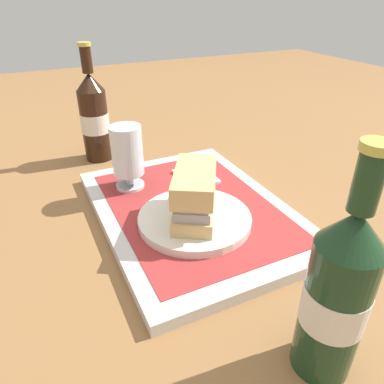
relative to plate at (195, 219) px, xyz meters
name	(u,v)px	position (x,y,z in m)	size (l,w,h in m)	color
ground_plane	(192,215)	(0.05, -0.02, -0.03)	(3.00, 3.00, 0.00)	olive
tray	(192,211)	(0.05, -0.02, -0.02)	(0.44, 0.32, 0.02)	silver
placemat	(192,206)	(0.05, -0.02, -0.01)	(0.38, 0.27, 0.00)	#9E2D2D
plate	(195,219)	(0.00, 0.00, 0.00)	(0.19, 0.19, 0.01)	silver
sandwich	(195,192)	(0.00, 0.00, 0.05)	(0.14, 0.12, 0.08)	tan
beer_glass	(127,155)	(0.17, 0.06, 0.06)	(0.06, 0.06, 0.12)	silver
napkin_folded	(196,176)	(0.15, -0.07, 0.00)	(0.09, 0.07, 0.01)	white
beer_bottle	(94,117)	(0.38, 0.07, 0.08)	(0.07, 0.07, 0.27)	black
second_bottle	(340,293)	(-0.28, -0.02, 0.08)	(0.07, 0.07, 0.27)	#19381E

